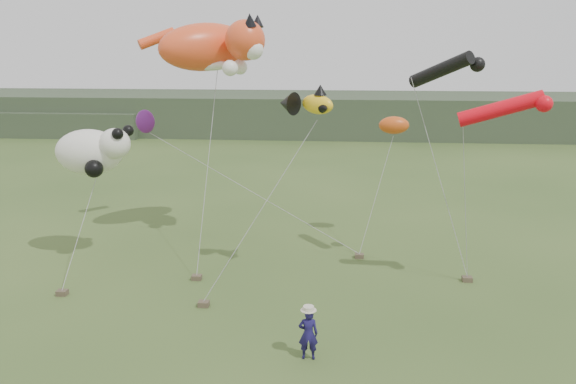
% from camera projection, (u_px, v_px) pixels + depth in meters
% --- Properties ---
extents(ground, '(120.00, 120.00, 0.00)m').
position_uv_depth(ground, '(261.00, 354.00, 16.77)').
color(ground, '#385123').
rests_on(ground, ground).
extents(headland, '(90.00, 13.00, 4.00)m').
position_uv_depth(headland, '(287.00, 114.00, 59.63)').
color(headland, '#2D3D28').
rests_on(headland, ground).
extents(festival_attendant, '(0.60, 0.41, 1.58)m').
position_uv_depth(festival_attendant, '(308.00, 334.00, 16.33)').
color(festival_attendant, '#19144B').
rests_on(festival_attendant, ground).
extents(sandbag_anchors, '(15.57, 5.48, 0.19)m').
position_uv_depth(sandbag_anchors, '(263.00, 281.00, 21.77)').
color(sandbag_anchors, brown).
rests_on(sandbag_anchors, ground).
extents(cat_kite, '(5.98, 4.55, 2.55)m').
position_uv_depth(cat_kite, '(215.00, 46.00, 24.11)').
color(cat_kite, '#F84F24').
rests_on(cat_kite, ground).
extents(fish_kite, '(2.35, 1.55, 1.12)m').
position_uv_depth(fish_kite, '(306.00, 103.00, 20.21)').
color(fish_kite, yellow).
rests_on(fish_kite, ground).
extents(tube_kites, '(4.36, 3.90, 2.59)m').
position_uv_depth(tube_kites, '(478.00, 89.00, 19.78)').
color(tube_kites, black).
rests_on(tube_kites, ground).
extents(panda_kite, '(3.27, 2.12, 2.03)m').
position_uv_depth(panda_kite, '(93.00, 151.00, 22.88)').
color(panda_kite, white).
rests_on(panda_kite, ground).
extents(misc_kites, '(12.40, 0.96, 1.08)m').
position_uv_depth(misc_kites, '(291.00, 124.00, 25.26)').
color(misc_kites, '#D24E17').
rests_on(misc_kites, ground).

